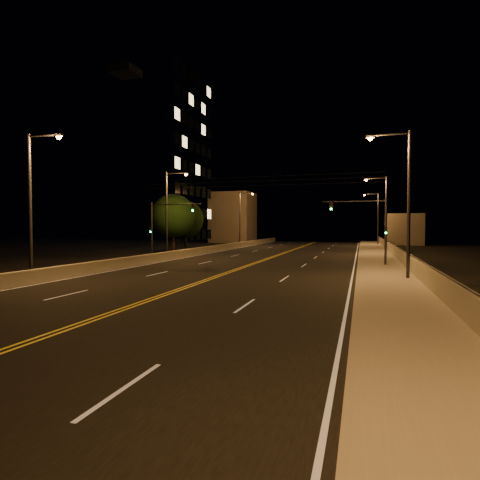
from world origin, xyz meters
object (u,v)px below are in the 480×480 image
(streetlight_3, at_px, (376,215))
(building_tower, at_px, (126,161))
(streetlight_2, at_px, (384,210))
(traffic_signal_left, at_px, (162,224))
(streetlight_4, at_px, (34,196))
(tree_0, at_px, (173,216))
(streetlight_6, at_px, (241,215))
(traffic_signal_right, at_px, (372,223))
(tree_1, at_px, (185,219))
(streetlight_1, at_px, (404,195))
(streetlight_5, at_px, (169,209))

(streetlight_3, relative_size, building_tower, 0.31)
(streetlight_2, distance_m, traffic_signal_left, 24.84)
(streetlight_3, height_order, streetlight_4, same)
(traffic_signal_left, height_order, tree_0, tree_0)
(streetlight_6, relative_size, traffic_signal_right, 1.61)
(building_tower, distance_m, tree_1, 17.24)
(streetlight_1, distance_m, traffic_signal_left, 21.96)
(traffic_signal_left, relative_size, tree_1, 0.81)
(building_tower, bearing_deg, streetlight_4, -64.88)
(streetlight_3, bearing_deg, tree_1, -142.26)
(building_tower, xyz_separation_m, tree_0, (14.16, -11.73, -9.20))
(streetlight_1, distance_m, tree_1, 36.32)
(streetlight_3, distance_m, building_tower, 42.23)
(streetlight_1, bearing_deg, streetlight_5, 150.46)
(streetlight_2, distance_m, streetlight_6, 26.50)
(streetlight_6, bearing_deg, tree_1, -108.90)
(streetlight_5, relative_size, tree_0, 1.22)
(streetlight_1, height_order, traffic_signal_right, streetlight_1)
(tree_1, bearing_deg, tree_0, -79.91)
(streetlight_2, relative_size, tree_1, 1.30)
(traffic_signal_left, bearing_deg, streetlight_6, 92.26)
(streetlight_4, height_order, building_tower, building_tower)
(building_tower, distance_m, tree_0, 20.56)
(streetlight_1, xyz_separation_m, tree_0, (-24.72, 19.76, -0.55))
(streetlight_6, height_order, tree_0, streetlight_6)
(tree_0, bearing_deg, traffic_signal_right, -26.27)
(traffic_signal_right, distance_m, tree_0, 25.83)
(streetlight_1, height_order, streetlight_6, same)
(streetlight_1, height_order, streetlight_2, same)
(streetlight_5, bearing_deg, traffic_signal_left, -72.81)
(tree_0, bearing_deg, streetlight_5, -66.64)
(streetlight_6, distance_m, tree_0, 18.76)
(streetlight_1, relative_size, streetlight_3, 1.00)
(streetlight_1, bearing_deg, traffic_signal_right, 100.71)
(building_tower, bearing_deg, streetlight_5, -47.96)
(streetlight_2, relative_size, building_tower, 0.31)
(building_tower, bearing_deg, streetlight_6, 21.10)
(streetlight_2, relative_size, streetlight_6, 1.00)
(traffic_signal_left, bearing_deg, streetlight_1, -22.38)
(traffic_signal_right, relative_size, tree_1, 0.81)
(building_tower, bearing_deg, tree_0, -39.65)
(streetlight_5, xyz_separation_m, tree_0, (-3.29, 7.62, -0.55))
(streetlight_5, bearing_deg, streetlight_4, -90.00)
(streetlight_1, bearing_deg, tree_0, 141.36)
(streetlight_5, height_order, traffic_signal_left, streetlight_5)
(streetlight_4, bearing_deg, streetlight_3, 67.31)
(streetlight_5, bearing_deg, streetlight_2, 26.08)
(streetlight_3, distance_m, traffic_signal_left, 42.38)
(streetlight_3, xyz_separation_m, streetlight_5, (-21.43, -33.38, 0.00))
(streetlight_4, distance_m, tree_0, 25.70)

